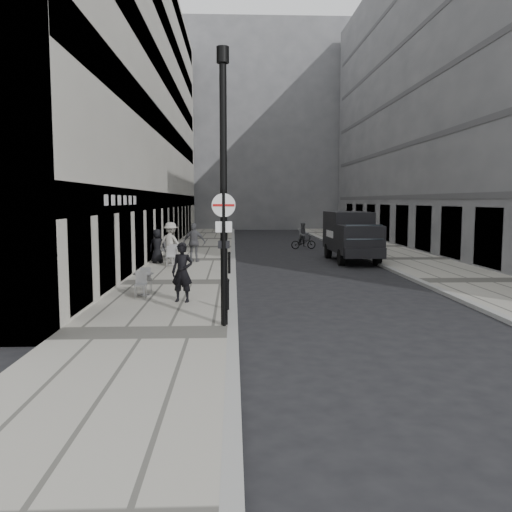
% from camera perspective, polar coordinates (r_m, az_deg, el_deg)
% --- Properties ---
extents(ground, '(120.00, 120.00, 0.00)m').
position_cam_1_polar(ground, '(9.87, -2.48, -12.34)').
color(ground, black).
rests_on(ground, ground).
extents(sidewalk, '(4.00, 60.00, 0.12)m').
position_cam_1_polar(sidewalk, '(27.62, -6.59, -0.48)').
color(sidewalk, '#9A968B').
rests_on(sidewalk, ground).
extents(far_sidewalk, '(4.00, 60.00, 0.12)m').
position_cam_1_polar(far_sidewalk, '(28.97, 15.66, -0.36)').
color(far_sidewalk, '#9A968B').
rests_on(far_sidewalk, ground).
extents(building_left, '(4.00, 45.00, 18.00)m').
position_cam_1_polar(building_left, '(34.92, -12.77, 15.46)').
color(building_left, beige).
rests_on(building_left, ground).
extents(building_right, '(6.00, 45.00, 20.00)m').
position_cam_1_polar(building_right, '(37.30, 20.50, 16.17)').
color(building_right, gray).
rests_on(building_right, ground).
extents(building_far, '(24.00, 16.00, 22.00)m').
position_cam_1_polar(building_far, '(65.87, -1.13, 12.74)').
color(building_far, gray).
rests_on(building_far, ground).
extents(walking_man, '(0.73, 0.57, 1.75)m').
position_cam_1_polar(walking_man, '(15.97, -7.77, -1.71)').
color(walking_man, black).
rests_on(walking_man, sidewalk).
extents(sign_post, '(0.55, 0.09, 3.22)m').
position_cam_1_polar(sign_post, '(12.68, -3.41, 1.81)').
color(sign_post, black).
rests_on(sign_post, sidewalk).
extents(lamppost, '(0.29, 0.29, 6.46)m').
position_cam_1_polar(lamppost, '(12.81, -3.44, 8.67)').
color(lamppost, black).
rests_on(lamppost, sidewalk).
extents(bollard_near, '(0.11, 0.11, 0.81)m').
position_cam_1_polar(bollard_near, '(14.78, -3.05, -4.12)').
color(bollard_near, black).
rests_on(bollard_near, sidewalk).
extents(bollard_far, '(0.11, 0.11, 0.83)m').
position_cam_1_polar(bollard_far, '(22.12, -2.84, -0.77)').
color(bollard_far, black).
rests_on(bollard_far, sidewalk).
extents(panel_van, '(2.07, 5.37, 2.51)m').
position_cam_1_polar(panel_van, '(27.96, 9.95, 2.34)').
color(panel_van, black).
rests_on(panel_van, ground).
extents(cyclist, '(1.65, 0.75, 1.72)m').
position_cam_1_polar(cyclist, '(34.75, 5.01, 1.84)').
color(cyclist, black).
rests_on(cyclist, ground).
extents(pedestrian_a, '(1.18, 0.69, 1.88)m').
position_cam_1_polar(pedestrian_a, '(26.45, -6.51, 1.43)').
color(pedestrian_a, '#59595E').
rests_on(pedestrian_a, sidewalk).
extents(pedestrian_b, '(1.45, 1.18, 1.95)m').
position_cam_1_polar(pedestrian_b, '(25.89, -8.97, 1.37)').
color(pedestrian_b, '#A8A49B').
rests_on(pedestrian_b, sidewalk).
extents(pedestrian_c, '(0.89, 0.69, 1.63)m').
position_cam_1_polar(pedestrian_c, '(26.15, -10.36, 1.04)').
color(pedestrian_c, black).
rests_on(pedestrian_c, sidewalk).
extents(cafe_table_near, '(0.64, 1.45, 0.82)m').
position_cam_1_polar(cafe_table_near, '(17.35, -11.76, -2.71)').
color(cafe_table_near, '#A4A4A6').
rests_on(cafe_table_near, sidewalk).
extents(cafe_table_mid, '(0.71, 1.61, 0.92)m').
position_cam_1_polar(cafe_table_mid, '(25.24, -8.81, 0.10)').
color(cafe_table_mid, silver).
rests_on(cafe_table_mid, sidewalk).
extents(cafe_table_far, '(0.67, 1.51, 0.86)m').
position_cam_1_polar(cafe_table_far, '(28.50, -9.50, 0.68)').
color(cafe_table_far, '#A7A7A9').
rests_on(cafe_table_far, sidewalk).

